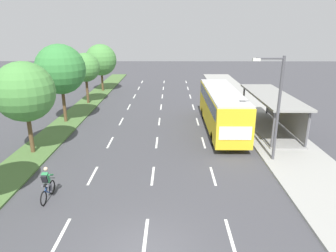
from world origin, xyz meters
name	(u,v)px	position (x,y,z in m)	size (l,w,h in m)	color
median_strip	(78,112)	(-8.30, 20.00, 0.06)	(2.60, 52.00, 0.12)	#4C7038
sidewalk_right	(252,113)	(9.25, 20.00, 0.07)	(4.50, 52.00, 0.15)	#9E9E99
lane_divider_left	(121,121)	(-3.50, 17.12, 0.00)	(0.14, 45.23, 0.01)	white
lane_divider_center	(159,121)	(0.00, 17.12, 0.00)	(0.14, 45.23, 0.01)	white
lane_divider_right	(197,122)	(3.50, 17.12, 0.00)	(0.14, 45.23, 0.01)	white
bus_shelter	(274,109)	(9.53, 14.75, 1.87)	(2.90, 9.80, 2.86)	gray
bus	(222,106)	(5.25, 14.81, 2.07)	(2.54, 11.29, 3.37)	yellow
cyclist	(47,185)	(-5.08, 3.83, 0.79)	(0.46, 1.82, 1.71)	black
median_tree_second	(24,92)	(-8.36, 9.62, 4.27)	(3.87, 3.87, 6.10)	brown
median_tree_third	(60,69)	(-8.46, 16.74, 4.78)	(4.27, 4.27, 6.81)	brown
median_tree_fourth	(85,68)	(-8.27, 23.87, 4.06)	(3.12, 3.12, 5.52)	brown
median_tree_fifth	(101,60)	(-8.13, 30.99, 4.17)	(4.06, 4.06, 6.09)	brown
streetlight	(276,102)	(7.42, 8.48, 3.89)	(1.91, 0.24, 6.50)	#4C4C51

